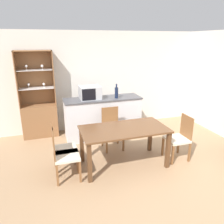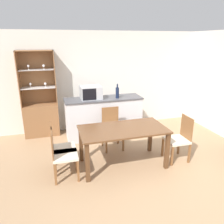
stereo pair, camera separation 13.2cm
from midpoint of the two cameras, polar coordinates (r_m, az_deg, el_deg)
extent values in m
plane|color=#A37F5B|center=(4.11, 9.78, -16.28)|extent=(18.00, 18.00, 0.00)
cube|color=silver|center=(5.95, -0.57, 8.19)|extent=(6.80, 0.06, 2.55)
cube|color=silver|center=(5.43, -1.47, -1.53)|extent=(1.84, 0.55, 0.96)
cube|color=#4C4C51|center=(5.28, -1.51, 3.52)|extent=(1.87, 0.58, 0.03)
cube|color=brown|center=(5.76, -17.26, -1.99)|extent=(0.84, 0.38, 0.81)
cube|color=brown|center=(5.68, -18.25, 8.62)|extent=(0.84, 0.02, 1.29)
cube|color=brown|center=(5.53, -22.56, 7.91)|extent=(0.02, 0.38, 1.29)
cube|color=brown|center=(5.50, -13.99, 8.70)|extent=(0.02, 0.38, 1.29)
cube|color=brown|center=(5.44, -18.97, 14.95)|extent=(0.84, 0.38, 0.02)
cube|color=white|center=(5.54, -18.07, 6.09)|extent=(0.79, 0.33, 0.01)
cube|color=white|center=(5.47, -18.51, 10.46)|extent=(0.79, 0.33, 0.01)
cylinder|color=white|center=(5.58, -19.84, 6.08)|extent=(0.04, 0.04, 0.01)
cylinder|color=white|center=(5.58, -19.88, 6.39)|extent=(0.01, 0.01, 0.06)
sphere|color=white|center=(5.57, -19.93, 6.90)|extent=(0.06, 0.06, 0.06)
cylinder|color=white|center=(5.50, -20.33, 10.39)|extent=(0.04, 0.04, 0.01)
cylinder|color=white|center=(5.50, -20.37, 10.71)|extent=(0.01, 0.01, 0.06)
sphere|color=white|center=(5.50, -20.43, 11.24)|extent=(0.06, 0.06, 0.06)
cylinder|color=white|center=(5.51, -16.28, 6.27)|extent=(0.04, 0.04, 0.01)
cylinder|color=white|center=(5.50, -16.31, 6.58)|extent=(0.01, 0.01, 0.06)
sphere|color=white|center=(5.49, -16.35, 7.11)|extent=(0.06, 0.06, 0.06)
cylinder|color=white|center=(5.42, -16.68, 10.65)|extent=(0.04, 0.04, 0.01)
cylinder|color=white|center=(5.42, -16.71, 10.97)|extent=(0.01, 0.01, 0.06)
sphere|color=white|center=(5.41, -16.76, 11.51)|extent=(0.06, 0.06, 0.06)
cube|color=brown|center=(4.08, 3.82, -4.52)|extent=(1.62, 0.84, 0.03)
cube|color=brown|center=(3.77, -5.44, -13.08)|extent=(0.07, 0.07, 0.72)
cube|color=brown|center=(4.25, 15.07, -9.79)|extent=(0.07, 0.07, 0.72)
cube|color=brown|center=(4.39, -7.23, -8.34)|extent=(0.07, 0.07, 0.72)
cube|color=brown|center=(4.81, 10.72, -6.05)|extent=(0.07, 0.07, 0.72)
cube|color=beige|center=(4.81, 0.93, -4.85)|extent=(0.42, 0.42, 0.05)
cube|color=brown|center=(4.90, 0.29, -1.27)|extent=(0.38, 0.02, 0.46)
cube|color=brown|center=(4.80, 3.74, -7.93)|extent=(0.04, 0.04, 0.40)
cube|color=brown|center=(4.70, -0.66, -8.49)|extent=(0.04, 0.04, 0.40)
cube|color=brown|center=(5.12, 2.35, -6.15)|extent=(0.04, 0.04, 0.40)
cube|color=brown|center=(5.02, -1.77, -6.62)|extent=(0.04, 0.04, 0.40)
cube|color=beige|center=(4.12, -11.45, -9.40)|extent=(0.42, 0.42, 0.05)
cube|color=brown|center=(4.00, -14.52, -6.49)|extent=(0.02, 0.38, 0.46)
cube|color=brown|center=(4.41, -9.06, -10.63)|extent=(0.04, 0.04, 0.40)
cube|color=brown|center=(4.08, -8.26, -13.10)|extent=(0.04, 0.04, 0.40)
cube|color=brown|center=(4.39, -14.02, -11.14)|extent=(0.04, 0.04, 0.40)
cube|color=brown|center=(4.06, -13.67, -13.68)|extent=(0.04, 0.04, 0.40)
cube|color=beige|center=(4.57, 17.32, -7.04)|extent=(0.42, 0.42, 0.05)
cube|color=brown|center=(4.58, 19.72, -3.82)|extent=(0.02, 0.38, 0.46)
cube|color=brown|center=(4.43, 16.26, -11.00)|extent=(0.04, 0.04, 0.40)
cube|color=brown|center=(4.72, 13.88, -8.94)|extent=(0.04, 0.04, 0.40)
cube|color=brown|center=(4.63, 20.31, -10.13)|extent=(0.04, 0.04, 0.40)
cube|color=brown|center=(4.90, 17.77, -8.22)|extent=(0.04, 0.04, 0.40)
cube|color=beige|center=(3.90, -11.11, -11.07)|extent=(0.43, 0.43, 0.05)
cube|color=brown|center=(3.78, -14.38, -7.99)|extent=(0.03, 0.38, 0.46)
cube|color=brown|center=(4.18, -8.47, -12.29)|extent=(0.04, 0.04, 0.40)
cube|color=brown|center=(3.87, -7.82, -15.07)|extent=(0.04, 0.04, 0.40)
cube|color=brown|center=(4.17, -13.74, -12.73)|extent=(0.04, 0.04, 0.40)
cube|color=brown|center=(3.85, -13.60, -15.56)|extent=(0.04, 0.04, 0.40)
cube|color=#B7BABF|center=(5.20, -4.83, 5.12)|extent=(0.49, 0.40, 0.30)
cube|color=black|center=(4.99, -5.13, 4.57)|extent=(0.31, 0.01, 0.26)
cylinder|color=#141E38|center=(5.25, 2.13, 5.03)|extent=(0.08, 0.08, 0.26)
cylinder|color=#141E38|center=(5.21, 2.15, 6.87)|extent=(0.03, 0.03, 0.09)
camera|label=1|loc=(0.07, -89.19, 0.27)|focal=35.00mm
camera|label=2|loc=(0.07, 90.81, -0.27)|focal=35.00mm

